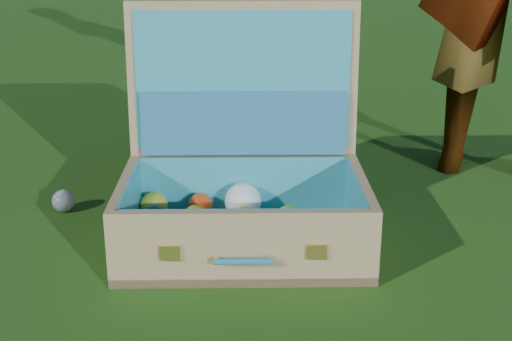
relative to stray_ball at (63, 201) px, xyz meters
name	(u,v)px	position (x,y,z in m)	size (l,w,h in m)	color
ground	(269,267)	(0.68, -0.10, -0.03)	(60.00, 60.00, 0.00)	#215114
stray_ball	(63,201)	(0.00, 0.00, 0.00)	(0.07, 0.07, 0.07)	teal
suitcase	(240,176)	(0.54, 0.04, 0.14)	(0.76, 0.69, 0.60)	tan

